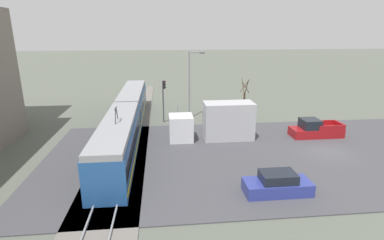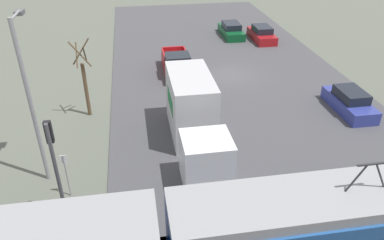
# 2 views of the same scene
# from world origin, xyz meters

# --- Properties ---
(ground_plane) EXTENTS (320.00, 320.00, 0.00)m
(ground_plane) POSITION_xyz_m (0.00, 0.00, 0.00)
(ground_plane) COLOR #565B51
(road_surface) EXTENTS (18.77, 50.16, 0.08)m
(road_surface) POSITION_xyz_m (0.00, 0.00, 0.04)
(road_surface) COLOR #424247
(road_surface) RESTS_ON ground
(box_truck) EXTENTS (2.44, 8.46, 3.75)m
(box_truck) POSITION_xyz_m (4.45, 9.34, 1.81)
(box_truck) COLOR silver
(box_truck) RESTS_ON ground
(pickup_truck) EXTENTS (2.07, 5.25, 1.87)m
(pickup_truck) POSITION_xyz_m (4.10, -0.98, 0.78)
(pickup_truck) COLOR maroon
(pickup_truck) RESTS_ON ground
(sedan_car_0) EXTENTS (1.83, 4.48, 1.51)m
(sedan_car_0) POSITION_xyz_m (-6.58, 7.25, 0.70)
(sedan_car_0) COLOR navy
(sedan_car_0) RESTS_ON ground
(sedan_car_1) EXTENTS (1.89, 4.58, 1.42)m
(sedan_car_1) POSITION_xyz_m (-2.88, -10.09, 0.66)
(sedan_car_1) COLOR #0C4723
(sedan_car_1) RESTS_ON ground
(sedan_car_2) EXTENTS (1.88, 4.42, 1.45)m
(sedan_car_2) POSITION_xyz_m (-5.62, -8.23, 0.68)
(sedan_car_2) COLOR maroon
(sedan_car_2) RESTS_ON ground
(traffic_light_pole) EXTENTS (0.28, 0.47, 5.07)m
(traffic_light_pole) POSITION_xyz_m (11.09, 14.56, 3.30)
(traffic_light_pole) COLOR #47474C
(traffic_light_pole) RESTS_ON ground
(street_tree) EXTENTS (1.22, 1.02, 5.20)m
(street_tree) POSITION_xyz_m (10.77, 4.80, 2.37)
(street_tree) COLOR brown
(street_tree) RESTS_ON ground
(street_lamp_near_crossing) EXTENTS (0.36, 1.95, 8.32)m
(street_lamp_near_crossing) POSITION_xyz_m (12.42, 11.17, 4.79)
(street_lamp_near_crossing) COLOR gray
(street_lamp_near_crossing) RESTS_ON ground
(no_parking_sign) EXTENTS (0.32, 0.08, 2.36)m
(no_parking_sign) POSITION_xyz_m (11.14, 12.90, 1.44)
(no_parking_sign) COLOR gray
(no_parking_sign) RESTS_ON ground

